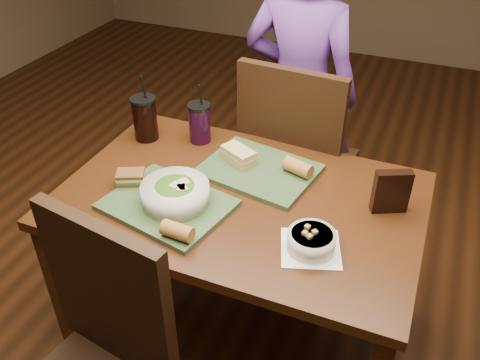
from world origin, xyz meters
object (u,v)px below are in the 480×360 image
object	(u,v)px
tray_far	(259,170)
baguette_near	(177,231)
sandwich_far	(238,155)
diner	(299,95)
chip_bag	(391,192)
cup_cola	(145,118)
baguette_far	(298,167)
chair_far	(294,158)
cup_berry	(200,123)
sandwich_near	(131,177)
soup_bowl	(311,241)
dining_table	(240,215)
salad_bowl	(175,192)
tray_near	(167,205)

from	to	relation	value
tray_far	baguette_near	world-z (taller)	baguette_near
tray_far	sandwich_far	distance (m)	0.10
diner	baguette_near	world-z (taller)	diner
chip_bag	cup_cola	bearing A→B (deg)	148.61
tray_far	baguette_far	distance (m)	0.16
chair_far	cup_cola	size ratio (longest dim) A/B	3.68
tray_far	cup_berry	xyz separation A→B (m)	(-0.31, 0.13, 0.08)
cup_cola	chair_far	bearing A→B (deg)	29.11
tray_far	sandwich_near	xyz separation A→B (m)	(-0.40, -0.27, 0.03)
soup_bowl	sandwich_near	world-z (taller)	soup_bowl
baguette_far	cup_berry	world-z (taller)	cup_berry
sandwich_far	diner	bearing A→B (deg)	84.99
soup_bowl	baguette_far	world-z (taller)	soup_bowl
tray_far	baguette_near	distance (m)	0.48
sandwich_near	dining_table	bearing A→B (deg)	14.30
dining_table	chair_far	size ratio (longest dim) A/B	1.21
salad_bowl	baguette_near	size ratio (longest dim) A/B	2.28
tray_near	chair_far	bearing A→B (deg)	70.04
tray_near	tray_far	xyz separation A→B (m)	(0.22, 0.33, 0.00)
salad_bowl	baguette_near	distance (m)	0.19
cup_berry	dining_table	bearing A→B (deg)	-44.35
soup_bowl	baguette_far	bearing A→B (deg)	113.18
chair_far	tray_near	size ratio (longest dim) A/B	2.56
baguette_far	diner	bearing A→B (deg)	106.51
dining_table	baguette_far	bearing A→B (deg)	50.23
cup_cola	cup_berry	world-z (taller)	cup_cola
baguette_far	cup_berry	distance (m)	0.48
baguette_near	cup_berry	xyz separation A→B (m)	(-0.21, 0.60, 0.04)
soup_bowl	cup_berry	distance (m)	0.78
baguette_far	tray_far	bearing A→B (deg)	-171.59
chair_far	baguette_near	xyz separation A→B (m)	(-0.14, -0.85, 0.20)
dining_table	baguette_near	distance (m)	0.34
tray_near	tray_far	world-z (taller)	same
sandwich_near	chip_bag	distance (m)	0.93
diner	cup_berry	world-z (taller)	diner
chair_far	sandwich_far	bearing A→B (deg)	-109.39
chair_far	tray_near	xyz separation A→B (m)	(-0.26, -0.71, 0.16)
tray_far	chip_bag	distance (m)	0.51
diner	soup_bowl	distance (m)	1.05
baguette_far	soup_bowl	bearing A→B (deg)	-66.82
diner	chip_bag	size ratio (longest dim) A/B	9.64
tray_far	diner	bearing A→B (deg)	93.33
diner	baguette_far	bearing A→B (deg)	107.97
tray_near	baguette_far	xyz separation A→B (m)	(0.37, 0.35, 0.04)
tray_far	cup_cola	size ratio (longest dim) A/B	1.44
salad_bowl	sandwich_far	distance (m)	0.34
dining_table	sandwich_near	size ratio (longest dim) A/B	10.92
salad_bowl	dining_table	bearing A→B (deg)	36.86
dining_table	soup_bowl	xyz separation A→B (m)	(0.32, -0.18, 0.13)
dining_table	baguette_far	xyz separation A→B (m)	(0.16, 0.19, 0.14)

